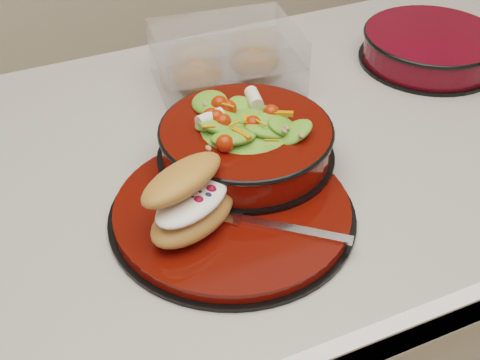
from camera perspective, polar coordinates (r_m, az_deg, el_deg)
name	(u,v)px	position (r m, az deg, el deg)	size (l,w,h in m)	color
island_counter	(344,306)	(1.35, 8.85, -10.55)	(1.24, 0.74, 0.90)	silver
dinner_plate	(233,211)	(0.85, -0.59, -2.71)	(0.31, 0.31, 0.02)	black
salad_bowl	(246,135)	(0.90, 0.50, 3.85)	(0.24, 0.24, 0.10)	black
croissant	(190,200)	(0.79, -4.26, -1.70)	(0.15, 0.14, 0.08)	#B26D36
fork	(273,225)	(0.81, 2.83, -3.87)	(0.15, 0.13, 0.00)	silver
pastry_box	(226,59)	(1.11, -1.18, 10.29)	(0.25, 0.19, 0.09)	white
extra_bowl	(431,46)	(1.23, 15.98, 10.95)	(0.24, 0.24, 0.05)	black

